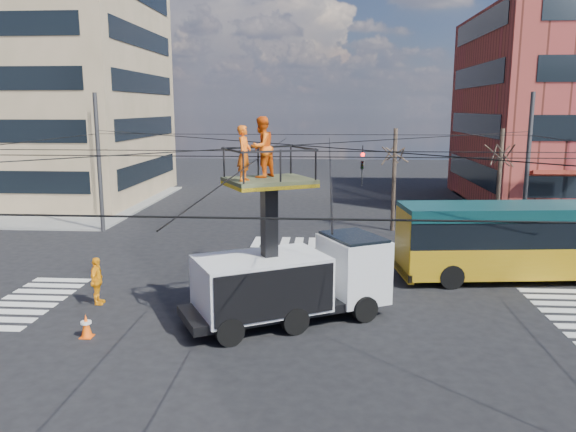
# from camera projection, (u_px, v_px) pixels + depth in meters

# --- Properties ---
(ground) EXTENTS (120.00, 120.00, 0.00)m
(ground) POSITION_uv_depth(u_px,v_px,m) (295.00, 308.00, 20.41)
(ground) COLOR black
(ground) RESTS_ON ground
(sidewalk_nw) EXTENTS (18.00, 18.00, 0.12)m
(sidewalk_nw) POSITION_uv_depth(u_px,v_px,m) (34.00, 203.00, 42.42)
(sidewalk_nw) COLOR slate
(sidewalk_nw) RESTS_ON ground
(crosswalks) EXTENTS (22.40, 22.40, 0.02)m
(crosswalks) POSITION_uv_depth(u_px,v_px,m) (295.00, 308.00, 20.41)
(crosswalks) COLOR silver
(crosswalks) RESTS_ON ground
(building_tower) EXTENTS (18.06, 16.06, 30.00)m
(building_tower) POSITION_uv_depth(u_px,v_px,m) (25.00, 3.00, 42.56)
(building_tower) COLOR #867555
(building_tower) RESTS_ON ground
(overhead_network) EXTENTS (24.24, 24.24, 8.00)m
(overhead_network) POSITION_uv_depth(u_px,v_px,m) (294.00, 190.00, 20.00)
(overhead_network) COLOR #2D2D30
(overhead_network) RESTS_ON ground
(tree_a) EXTENTS (2.00, 2.00, 6.00)m
(tree_a) POSITION_uv_depth(u_px,v_px,m) (395.00, 152.00, 32.41)
(tree_a) COLOR #382B21
(tree_a) RESTS_ON ground
(tree_b) EXTENTS (2.00, 2.00, 6.00)m
(tree_b) POSITION_uv_depth(u_px,v_px,m) (501.00, 153.00, 31.99)
(tree_b) COLOR #382B21
(tree_b) RESTS_ON ground
(utility_truck) EXTENTS (7.26, 5.32, 6.89)m
(utility_truck) POSITION_uv_depth(u_px,v_px,m) (291.00, 259.00, 18.88)
(utility_truck) COLOR black
(utility_truck) RESTS_ON ground
(city_bus) EXTENTS (11.86, 3.90, 3.20)m
(city_bus) POSITION_uv_depth(u_px,v_px,m) (539.00, 239.00, 23.59)
(city_bus) COLOR #C69312
(city_bus) RESTS_ON ground
(traffic_cone) EXTENTS (0.36, 0.36, 0.76)m
(traffic_cone) POSITION_uv_depth(u_px,v_px,m) (86.00, 326.00, 17.74)
(traffic_cone) COLOR #FF550A
(traffic_cone) RESTS_ON ground
(worker_ground) EXTENTS (0.51, 1.07, 1.78)m
(worker_ground) POSITION_uv_depth(u_px,v_px,m) (97.00, 281.00, 20.65)
(worker_ground) COLOR #FFA210
(worker_ground) RESTS_ON ground
(flagger) EXTENTS (0.91, 1.27, 1.77)m
(flagger) POSITION_uv_depth(u_px,v_px,m) (455.00, 264.00, 22.88)
(flagger) COLOR orange
(flagger) RESTS_ON ground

